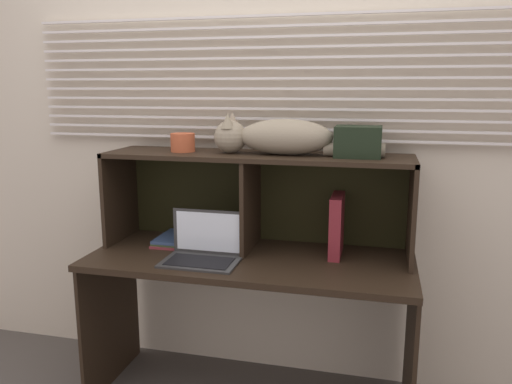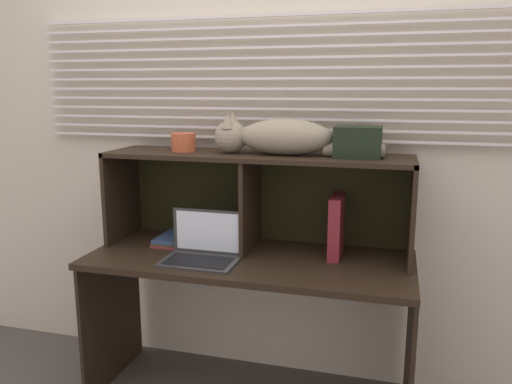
# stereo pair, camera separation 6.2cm
# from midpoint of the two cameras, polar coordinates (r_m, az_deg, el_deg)

# --- Properties ---
(back_panel_with_blinds) EXTENTS (4.40, 0.08, 2.50)m
(back_panel_with_blinds) POSITION_cam_midpoint_polar(r_m,az_deg,el_deg) (2.62, 0.52, 5.98)
(back_panel_with_blinds) COLOR beige
(back_panel_with_blinds) RESTS_ON ground
(desk) EXTENTS (1.51, 0.62, 0.74)m
(desk) POSITION_cam_midpoint_polar(r_m,az_deg,el_deg) (2.44, -1.44, -10.35)
(desk) COLOR black
(desk) RESTS_ON ground
(hutch_shelf_unit) EXTENTS (1.46, 0.36, 0.47)m
(hutch_shelf_unit) POSITION_cam_midpoint_polar(r_m,az_deg,el_deg) (2.46, -0.59, 1.19)
(hutch_shelf_unit) COLOR black
(hutch_shelf_unit) RESTS_ON desk
(cat) EXTENTS (0.79, 0.18, 0.19)m
(cat) POSITION_cam_midpoint_polar(r_m,az_deg,el_deg) (2.38, 1.55, 6.17)
(cat) COLOR gray
(cat) RESTS_ON hutch_shelf_unit
(laptop) EXTENTS (0.34, 0.23, 0.22)m
(laptop) POSITION_cam_midpoint_polar(r_m,az_deg,el_deg) (2.35, -6.69, -6.52)
(laptop) COLOR #323232
(laptop) RESTS_ON desk
(binder_upright) EXTENTS (0.05, 0.22, 0.29)m
(binder_upright) POSITION_cam_midpoint_polar(r_m,az_deg,el_deg) (2.40, 8.30, -3.72)
(binder_upright) COLOR maroon
(binder_upright) RESTS_ON desk
(book_stack) EXTENTS (0.17, 0.26, 0.04)m
(book_stack) POSITION_cam_midpoint_polar(r_m,az_deg,el_deg) (2.63, -9.70, -5.22)
(book_stack) COLOR maroon
(book_stack) RESTS_ON desk
(small_basket) EXTENTS (0.12, 0.12, 0.09)m
(small_basket) POSITION_cam_midpoint_polar(r_m,az_deg,el_deg) (2.52, -8.90, 5.50)
(small_basket) COLOR #B85230
(small_basket) RESTS_ON hutch_shelf_unit
(storage_box) EXTENTS (0.21, 0.16, 0.14)m
(storage_box) POSITION_cam_midpoint_polar(r_m,az_deg,el_deg) (2.33, 10.61, 5.57)
(storage_box) COLOR black
(storage_box) RESTS_ON hutch_shelf_unit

